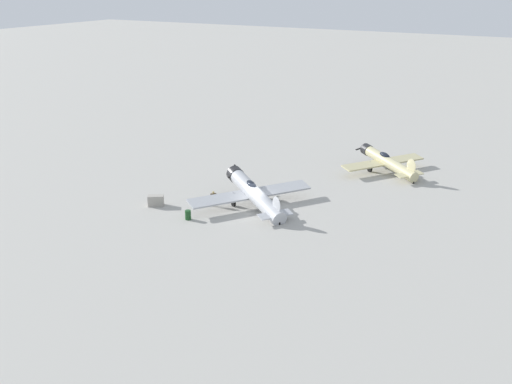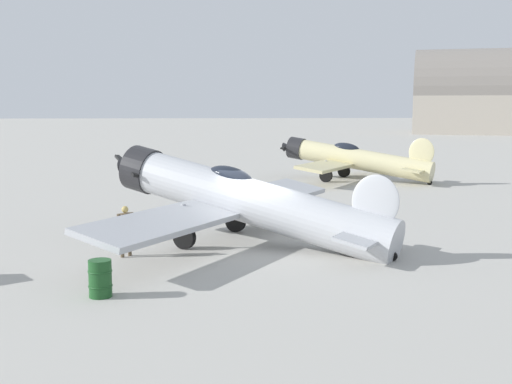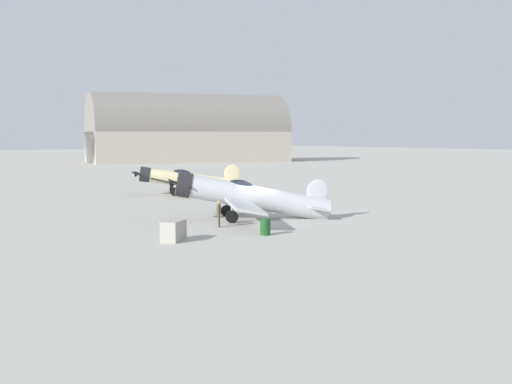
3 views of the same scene
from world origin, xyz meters
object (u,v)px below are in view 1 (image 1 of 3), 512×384
(airplane_foreground, at_px, (254,193))
(equipment_crate, at_px, (156,201))
(ground_crew_mechanic, at_px, (213,197))
(airplane_mid_apron, at_px, (386,161))
(fuel_drum, at_px, (188,215))

(airplane_foreground, distance_m, equipment_crate, 9.96)
(ground_crew_mechanic, bearing_deg, airplane_foreground, -110.72)
(airplane_mid_apron, height_order, equipment_crate, airplane_mid_apron)
(equipment_crate, bearing_deg, airplane_foreground, 26.79)
(airplane_mid_apron, bearing_deg, equipment_crate, 85.84)
(airplane_mid_apron, height_order, ground_crew_mechanic, airplane_mid_apron)
(ground_crew_mechanic, bearing_deg, equipment_crate, 73.24)
(airplane_foreground, height_order, equipment_crate, airplane_foreground)
(ground_crew_mechanic, bearing_deg, airplane_mid_apron, -75.27)
(airplane_foreground, distance_m, fuel_drum, 7.15)
(airplane_foreground, xyz_separation_m, equipment_crate, (-8.85, -4.47, -0.95))
(fuel_drum, bearing_deg, equipment_crate, 163.36)
(airplane_foreground, height_order, ground_crew_mechanic, airplane_foreground)
(airplane_mid_apron, distance_m, ground_crew_mechanic, 22.73)
(equipment_crate, xyz_separation_m, fuel_drum, (5.07, -1.52, -0.08))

